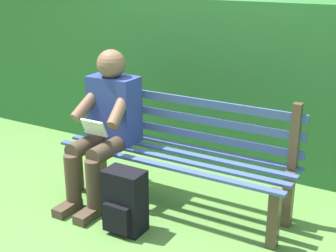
{
  "coord_description": "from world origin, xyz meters",
  "views": [
    {
      "loc": [
        -1.56,
        2.81,
        1.77
      ],
      "look_at": [
        0.0,
        0.1,
        0.69
      ],
      "focal_mm": 50.14,
      "sensor_mm": 36.0,
      "label": 1
    }
  ],
  "objects": [
    {
      "name": "ground",
      "position": [
        0.0,
        0.0,
        0.0
      ],
      "size": [
        60.0,
        60.0,
        0.0
      ],
      "primitive_type": "plane",
      "color": "#517F38"
    },
    {
      "name": "hedge_backdrop",
      "position": [
        -0.05,
        -1.17,
        0.77
      ],
      "size": [
        5.89,
        0.67,
        1.54
      ],
      "color": "#265B28",
      "rests_on": "ground"
    },
    {
      "name": "backpack",
      "position": [
        0.13,
        0.46,
        0.22
      ],
      "size": [
        0.28,
        0.25,
        0.45
      ],
      "color": "black",
      "rests_on": "ground"
    },
    {
      "name": "park_bench",
      "position": [
        0.0,
        -0.07,
        0.45
      ],
      "size": [
        1.8,
        0.47,
        0.9
      ],
      "color": "#4C3828",
      "rests_on": "ground"
    },
    {
      "name": "person_seated",
      "position": [
        0.55,
        0.1,
        0.61
      ],
      "size": [
        0.44,
        0.73,
        1.16
      ],
      "color": "navy",
      "rests_on": "ground"
    }
  ]
}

